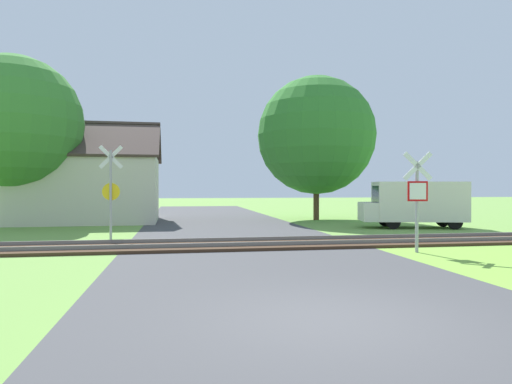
{
  "coord_description": "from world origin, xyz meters",
  "views": [
    {
      "loc": [
        -2.27,
        -6.33,
        1.95
      ],
      "look_at": [
        0.5,
        9.71,
        1.8
      ],
      "focal_mm": 32.0,
      "sensor_mm": 36.0,
      "label": 1
    }
  ],
  "objects_px": {
    "stop_sign_near": "(417,195)",
    "house": "(88,187)",
    "tree_left": "(14,122)",
    "crossing_sign_far": "(111,187)",
    "tree_right": "(316,135)",
    "mail_truck": "(415,202)"
  },
  "relations": [
    {
      "from": "stop_sign_near",
      "to": "house",
      "type": "height_order",
      "value": "house"
    },
    {
      "from": "stop_sign_near",
      "to": "tree_left",
      "type": "xyz_separation_m",
      "value": [
        -15.28,
        12.31,
        3.57
      ]
    },
    {
      "from": "crossing_sign_far",
      "to": "house",
      "type": "height_order",
      "value": "house"
    },
    {
      "from": "house",
      "to": "tree_right",
      "type": "height_order",
      "value": "tree_right"
    },
    {
      "from": "tree_right",
      "to": "mail_truck",
      "type": "bearing_deg",
      "value": -63.57
    },
    {
      "from": "stop_sign_near",
      "to": "mail_truck",
      "type": "xyz_separation_m",
      "value": [
        4.3,
        7.83,
        -0.49
      ]
    },
    {
      "from": "crossing_sign_far",
      "to": "tree_right",
      "type": "relative_size",
      "value": 0.4
    },
    {
      "from": "tree_right",
      "to": "tree_left",
      "type": "bearing_deg",
      "value": -174.09
    },
    {
      "from": "stop_sign_near",
      "to": "tree_right",
      "type": "xyz_separation_m",
      "value": [
        1.22,
        14.01,
        3.4
      ]
    },
    {
      "from": "house",
      "to": "tree_left",
      "type": "height_order",
      "value": "tree_left"
    },
    {
      "from": "tree_right",
      "to": "house",
      "type": "bearing_deg",
      "value": 177.36
    },
    {
      "from": "crossing_sign_far",
      "to": "house",
      "type": "bearing_deg",
      "value": 107.63
    },
    {
      "from": "tree_left",
      "to": "mail_truck",
      "type": "xyz_separation_m",
      "value": [
        19.58,
        -4.47,
        -4.06
      ]
    },
    {
      "from": "crossing_sign_far",
      "to": "mail_truck",
      "type": "relative_size",
      "value": 0.68
    },
    {
      "from": "stop_sign_near",
      "to": "tree_left",
      "type": "relative_size",
      "value": 0.35
    },
    {
      "from": "crossing_sign_far",
      "to": "mail_truck",
      "type": "height_order",
      "value": "crossing_sign_far"
    },
    {
      "from": "tree_left",
      "to": "crossing_sign_far",
      "type": "bearing_deg",
      "value": -52.64
    },
    {
      "from": "tree_right",
      "to": "tree_left",
      "type": "distance_m",
      "value": 16.59
    },
    {
      "from": "mail_truck",
      "to": "stop_sign_near",
      "type": "bearing_deg",
      "value": 163.9
    },
    {
      "from": "crossing_sign_far",
      "to": "tree_right",
      "type": "height_order",
      "value": "tree_right"
    },
    {
      "from": "house",
      "to": "tree_right",
      "type": "bearing_deg",
      "value": -3.35
    },
    {
      "from": "tree_right",
      "to": "mail_truck",
      "type": "xyz_separation_m",
      "value": [
        3.07,
        -6.18,
        -3.89
      ]
    }
  ]
}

